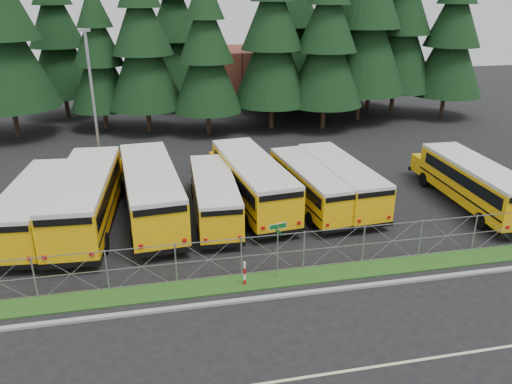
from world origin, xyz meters
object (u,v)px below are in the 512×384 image
bus_3 (214,196)px  bus_east (471,184)px  bus_4 (251,182)px  bus_2 (151,192)px  bus_6 (338,182)px  light_standard (93,100)px  bus_0 (38,207)px  street_sign (278,239)px  bus_1 (87,199)px  bus_5 (308,185)px  striped_bollard (245,274)px

bus_3 → bus_east: 15.69m
bus_4 → bus_east: size_ratio=1.07×
bus_2 → bus_6: (11.44, 0.00, -0.24)m
light_standard → bus_4: bearing=-37.3°
bus_0 → light_standard: size_ratio=1.06×
bus_2 → street_sign: 9.80m
bus_east → bus_0: bearing=178.2°
bus_0 → street_sign: size_ratio=3.84×
bus_4 → bus_0: bearing=179.3°
bus_3 → light_standard: size_ratio=0.98×
light_standard → bus_east: bearing=-23.9°
bus_0 → bus_1: bearing=10.0°
bus_0 → street_sign: bus_0 is taller
bus_6 → bus_2: bearing=176.1°
bus_5 → street_sign: size_ratio=3.60×
bus_3 → striped_bollard: size_ratio=8.32×
bus_0 → light_standard: (2.63, 8.34, 4.09)m
bus_3 → bus_6: bearing=7.1°
bus_1 → bus_5: 12.97m
bus_4 → bus_5: (3.47, -0.76, -0.20)m
bus_east → light_standard: light_standard is taller
light_standard → street_sign: bearing=-60.4°
bus_1 → striped_bollard: size_ratio=10.16×
bus_6 → street_sign: bearing=-130.1°
bus_2 → bus_4: bearing=0.7°
bus_1 → bus_5: bus_1 is taller
bus_0 → street_sign: 13.84m
bus_2 → striped_bollard: bus_2 is taller
bus_east → light_standard: 25.08m
bus_5 → bus_6: bus_6 is taller
street_sign → light_standard: 18.53m
bus_2 → bus_3: 3.66m
bus_5 → bus_2: bearing=173.3°
bus_0 → bus_east: size_ratio=0.99×
bus_2 → bus_east: size_ratio=1.12×
bus_0 → bus_east: 25.31m
bus_1 → bus_6: bus_1 is taller
bus_4 → street_sign: bus_4 is taller
striped_bollard → bus_2: bearing=115.5°
bus_5 → striped_bollard: bearing=-129.7°
bus_4 → street_sign: (-0.46, -8.65, 0.51)m
light_standard → bus_5: bearing=-31.6°
bus_2 → striped_bollard: size_ratio=10.15×
bus_4 → bus_east: 13.48m
bus_0 → bus_3: bearing=4.2°
bus_4 → bus_east: bus_4 is taller
bus_5 → bus_east: size_ratio=0.93×
bus_3 → street_sign: 7.65m
bus_2 → striped_bollard: (3.98, -8.33, -1.00)m
bus_east → striped_bollard: (-15.22, -6.08, -0.82)m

